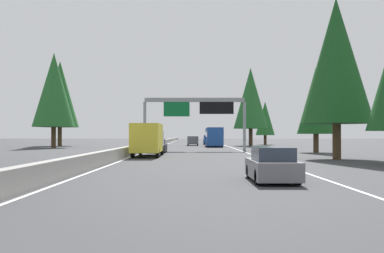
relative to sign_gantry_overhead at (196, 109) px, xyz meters
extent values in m
plane|color=#38383A|center=(7.05, 6.03, -5.19)|extent=(320.00, 320.00, 0.00)
cube|color=gray|center=(27.05, 6.33, -4.74)|extent=(180.00, 0.56, 0.90)
cube|color=silver|center=(17.05, -5.49, -5.18)|extent=(160.00, 0.16, 0.01)
cube|color=silver|center=(17.05, 5.78, -5.18)|extent=(160.00, 0.16, 0.01)
cylinder|color=gray|center=(0.04, 6.33, -2.18)|extent=(0.36, 0.36, 6.02)
cylinder|color=gray|center=(0.04, -5.99, -2.18)|extent=(0.36, 0.36, 6.02)
cube|color=gray|center=(0.04, 0.17, 1.08)|extent=(0.50, 12.32, 0.50)
cube|color=#0C602D|center=(-0.11, 2.39, -0.02)|extent=(0.12, 3.20, 1.90)
cube|color=black|center=(-0.11, -2.54, 0.08)|extent=(0.16, 4.20, 1.50)
cube|color=slate|center=(-37.57, -3.01, -4.66)|extent=(4.40, 1.80, 0.76)
cube|color=#2D3847|center=(-37.79, -3.01, -4.00)|extent=(2.46, 1.51, 0.56)
cylinder|color=black|center=(-36.16, -2.22, -4.87)|extent=(0.64, 0.22, 0.64)
cylinder|color=black|center=(-36.16, -3.80, -4.87)|extent=(0.64, 0.22, 0.64)
cylinder|color=black|center=(-38.98, -2.22, -4.87)|extent=(0.64, 0.22, 0.64)
cylinder|color=black|center=(-38.98, -3.80, -4.87)|extent=(0.64, 0.22, 0.64)
cube|color=gold|center=(-16.07, 4.45, -3.49)|extent=(6.12, 2.40, 2.50)
cube|color=silver|center=(-11.82, 4.45, -3.79)|extent=(2.38, 2.30, 1.90)
cylinder|color=black|center=(-11.99, 5.51, -4.74)|extent=(0.90, 0.28, 0.90)
cylinder|color=black|center=(-11.99, 3.39, -4.74)|extent=(0.90, 0.28, 0.90)
cylinder|color=black|center=(-17.77, 5.51, -4.74)|extent=(0.90, 0.28, 0.90)
cylinder|color=black|center=(-17.77, 3.39, -4.74)|extent=(0.90, 0.28, 0.90)
cube|color=black|center=(-6.25, 4.22, -4.66)|extent=(4.40, 1.80, 0.76)
cube|color=#2D3847|center=(-6.47, 4.22, -4.00)|extent=(2.46, 1.51, 0.56)
cylinder|color=black|center=(-4.84, 5.01, -4.87)|extent=(0.64, 0.22, 0.64)
cylinder|color=black|center=(-4.84, 3.43, -4.87)|extent=(0.64, 0.22, 0.64)
cylinder|color=black|center=(-7.66, 5.01, -4.87)|extent=(0.64, 0.22, 0.64)
cylinder|color=black|center=(-7.66, 3.43, -4.87)|extent=(0.64, 0.22, 0.64)
cube|color=slate|center=(26.97, 0.41, -4.22)|extent=(5.00, 1.95, 1.44)
cube|color=#2D3847|center=(24.67, 0.41, -3.97)|extent=(0.08, 1.48, 0.56)
cylinder|color=black|center=(28.67, 1.26, -4.84)|extent=(0.70, 0.24, 0.70)
cylinder|color=black|center=(28.67, -0.45, -4.84)|extent=(0.70, 0.24, 0.70)
cylinder|color=black|center=(25.27, 1.26, -4.84)|extent=(0.70, 0.24, 0.70)
cylinder|color=black|center=(25.27, -0.45, -4.84)|extent=(0.70, 0.24, 0.70)
cube|color=#1E4793|center=(19.78, -3.09, -3.54)|extent=(11.50, 2.50, 2.90)
cube|color=#2D3847|center=(19.78, -3.09, -3.18)|extent=(11.04, 2.55, 0.84)
cylinder|color=black|center=(23.80, -1.99, -4.69)|extent=(1.00, 0.30, 1.00)
cylinder|color=black|center=(23.80, -4.19, -4.69)|extent=(1.00, 0.30, 1.00)
cylinder|color=black|center=(15.75, -1.99, -4.69)|extent=(1.00, 0.30, 1.00)
cylinder|color=black|center=(15.75, -4.19, -4.69)|extent=(1.00, 0.30, 1.00)
cube|color=#1E4793|center=(35.45, -2.72, -4.58)|extent=(5.60, 2.00, 0.70)
cube|color=#1E4793|center=(36.46, -2.72, -3.78)|extent=(2.24, 1.84, 0.90)
cube|color=#2D3847|center=(36.46, -2.72, -3.69)|extent=(2.02, 1.92, 0.41)
cylinder|color=black|center=(37.30, -1.86, -4.79)|extent=(0.80, 0.28, 0.80)
cylinder|color=black|center=(37.30, -3.58, -4.79)|extent=(0.80, 0.28, 0.80)
cylinder|color=black|center=(33.60, -1.86, -4.79)|extent=(0.80, 0.28, 0.80)
cylinder|color=black|center=(33.60, -3.58, -4.79)|extent=(0.80, 0.28, 0.80)
cube|color=#1E4793|center=(54.88, -2.96, -4.66)|extent=(4.40, 1.80, 0.76)
cube|color=#2D3847|center=(54.66, -2.96, -4.00)|extent=(2.46, 1.51, 0.56)
cylinder|color=black|center=(56.28, -2.17, -4.87)|extent=(0.64, 0.22, 0.64)
cylinder|color=black|center=(56.28, -3.75, -4.87)|extent=(0.64, 0.22, 0.64)
cylinder|color=black|center=(53.47, -2.17, -4.87)|extent=(0.64, 0.22, 0.64)
cylinder|color=black|center=(53.47, -3.75, -4.87)|extent=(0.64, 0.22, 0.64)
cube|color=red|center=(69.34, 0.78, -4.66)|extent=(4.40, 1.80, 0.76)
cube|color=#2D3847|center=(69.12, 0.78, -4.00)|extent=(2.46, 1.51, 0.56)
cylinder|color=black|center=(70.75, 1.57, -4.87)|extent=(0.64, 0.22, 0.64)
cylinder|color=black|center=(70.75, -0.01, -4.87)|extent=(0.64, 0.22, 0.64)
cylinder|color=black|center=(67.93, 1.57, -4.87)|extent=(0.64, 0.22, 0.64)
cylinder|color=black|center=(67.93, -0.01, -4.87)|extent=(0.64, 0.22, 0.64)
cylinder|color=#4C3823|center=(-19.91, -11.23, -3.75)|extent=(0.67, 0.67, 2.88)
cone|color=#194C1E|center=(-19.91, -11.23, 2.80)|extent=(5.76, 5.76, 10.21)
cylinder|color=#4C3823|center=(-6.14, -13.19, -4.16)|extent=(0.59, 0.59, 2.06)
cone|color=#194C1E|center=(-6.14, -13.19, 0.53)|extent=(4.13, 4.13, 7.32)
cylinder|color=#4C3823|center=(24.76, -9.81, -3.67)|extent=(0.69, 0.69, 3.04)
cone|color=#236028|center=(24.76, -9.81, 3.23)|extent=(6.07, 6.07, 10.76)
cylinder|color=#4C3823|center=(33.45, -13.71, -4.26)|extent=(0.56, 0.56, 1.86)
cone|color=#236028|center=(33.45, -13.71, -0.03)|extent=(3.72, 3.72, 6.59)
cylinder|color=#4C3823|center=(12.27, 21.29, -3.62)|extent=(0.70, 0.70, 3.14)
cone|color=#236028|center=(12.27, 21.29, 3.53)|extent=(6.29, 6.29, 11.15)
cylinder|color=#4C3823|center=(23.29, 23.53, -3.56)|extent=(0.72, 0.72, 3.25)
cone|color=#236028|center=(23.29, 23.53, 3.84)|extent=(6.51, 6.51, 11.54)
camera|label=1|loc=(-57.42, 0.34, -3.19)|focal=43.58mm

